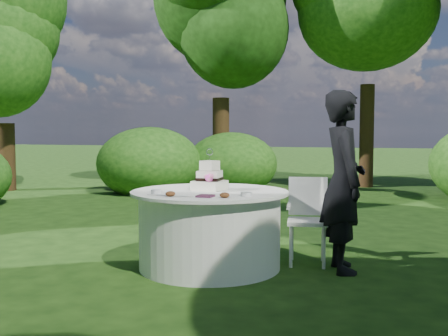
{
  "coord_description": "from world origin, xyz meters",
  "views": [
    {
      "loc": [
        1.79,
        -4.84,
        1.36
      ],
      "look_at": [
        0.15,
        0.0,
        1.0
      ],
      "focal_mm": 42.0,
      "sensor_mm": 36.0,
      "label": 1
    }
  ],
  "objects": [
    {
      "name": "ground",
      "position": [
        0.0,
        0.0,
        0.0
      ],
      "size": [
        80.0,
        80.0,
        0.0
      ],
      "primitive_type": "plane",
      "color": "#17350E",
      "rests_on": "ground"
    },
    {
      "name": "cake",
      "position": [
        -0.01,
        0.04,
        0.88
      ],
      "size": [
        0.32,
        0.32,
        0.42
      ],
      "color": "white",
      "rests_on": "table"
    },
    {
      "name": "napkins",
      "position": [
        0.13,
        -0.48,
        0.78
      ],
      "size": [
        0.14,
        0.14,
        0.02
      ],
      "primitive_type": "cube",
      "color": "#4A1F39",
      "rests_on": "table"
    },
    {
      "name": "feather_plume",
      "position": [
        -0.2,
        -0.5,
        0.78
      ],
      "size": [
        0.48,
        0.07,
        0.01
      ],
      "primitive_type": "ellipsoid",
      "color": "silver",
      "rests_on": "table"
    },
    {
      "name": "chair",
      "position": [
        0.89,
        0.5,
        0.52
      ],
      "size": [
        0.47,
        0.46,
        0.88
      ],
      "color": "white",
      "rests_on": "ground"
    },
    {
      "name": "guest",
      "position": [
        1.27,
        0.3,
        0.88
      ],
      "size": [
        0.61,
        0.74,
        1.75
      ],
      "primitive_type": "imported",
      "rotation": [
        0.0,
        0.0,
        1.91
      ],
      "color": "black",
      "rests_on": "ground"
    },
    {
      "name": "table",
      "position": [
        0.0,
        0.0,
        0.39
      ],
      "size": [
        1.56,
        1.56,
        0.77
      ],
      "color": "white",
      "rests_on": "ground"
    },
    {
      "name": "votives",
      "position": [
        -0.07,
        -0.08,
        0.79
      ],
      "size": [
        0.97,
        0.93,
        0.04
      ],
      "color": "silver",
      "rests_on": "table"
    },
    {
      "name": "petal_cups",
      "position": [
        0.07,
        -0.51,
        0.79
      ],
      "size": [
        0.59,
        0.15,
        0.05
      ],
      "color": "#562D16",
      "rests_on": "table"
    }
  ]
}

